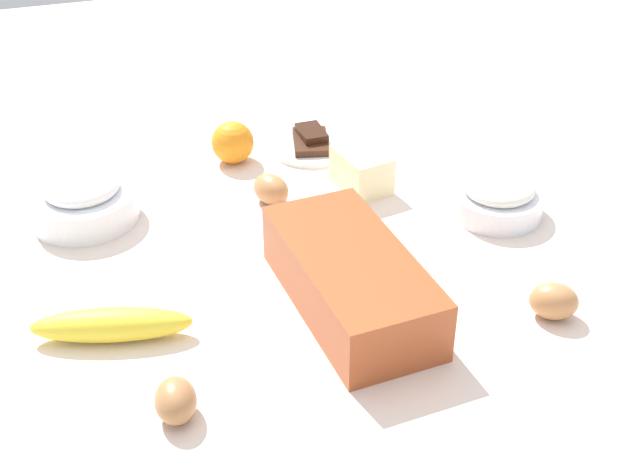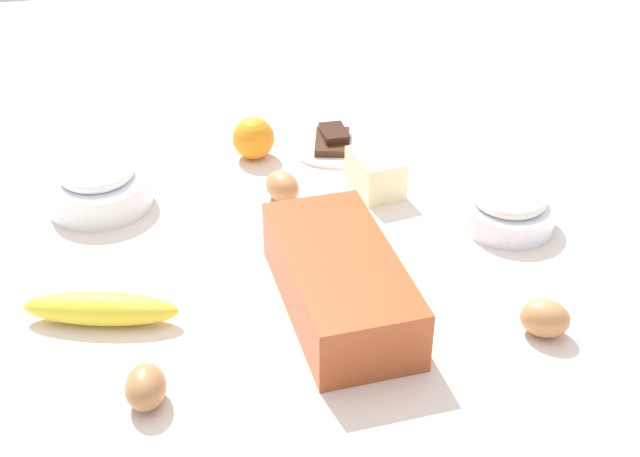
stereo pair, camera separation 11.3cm
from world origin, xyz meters
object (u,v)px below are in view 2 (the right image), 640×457
butter_block (376,173)px  banana (101,309)px  orange_fruit (253,138)px  egg_beside_bowl (146,387)px  egg_loose (545,318)px  chocolate_plate (333,144)px  flour_bowl (509,208)px  sugar_bowl (98,185)px  egg_near_butter (282,187)px  loaf_pan (338,280)px

butter_block → banana: bearing=120.7°
orange_fruit → egg_beside_bowl: orange_fruit is taller
banana → egg_beside_bowl: size_ratio=3.26×
banana → egg_loose: 0.53m
butter_block → chocolate_plate: size_ratio=0.69×
flour_bowl → sugar_bowl: (0.17, 0.57, 0.00)m
orange_fruit → chocolate_plate: (-0.00, -0.13, -0.02)m
egg_loose → egg_near_butter: bearing=34.6°
flour_bowl → chocolate_plate: flour_bowl is taller
butter_block → egg_beside_bowl: 0.53m
banana → butter_block: bearing=-59.3°
banana → egg_near_butter: bearing=-47.4°
loaf_pan → orange_fruit: size_ratio=4.24×
sugar_bowl → egg_beside_bowl: 0.43m
banana → egg_near_butter: egg_near_butter is taller
egg_near_butter → egg_beside_bowl: bearing=151.5°
flour_bowl → egg_beside_bowl: size_ratio=2.26×
orange_fruit → egg_loose: 0.58m
loaf_pan → flour_bowl: 0.31m
sugar_bowl → chocolate_plate: size_ratio=1.18×
banana → egg_loose: size_ratio=3.20×
sugar_bowl → banana: bearing=-178.8°
sugar_bowl → butter_block: size_ratio=1.71×
banana → egg_loose: (-0.13, -0.51, 0.00)m
egg_near_butter → chocolate_plate: (0.14, -0.11, -0.01)m
loaf_pan → butter_block: 0.30m
egg_loose → chocolate_plate: 0.53m
orange_fruit → chocolate_plate: orange_fruit is taller
loaf_pan → sugar_bowl: loaf_pan is taller
egg_beside_bowl → egg_near_butter: bearing=-28.5°
loaf_pan → chocolate_plate: bearing=-15.6°
flour_bowl → chocolate_plate: (0.28, 0.20, -0.02)m
banana → sugar_bowl: bearing=1.2°
flour_bowl → egg_near_butter: flour_bowl is taller
sugar_bowl → egg_loose: bearing=-128.1°
banana → orange_fruit: (0.38, -0.24, 0.01)m
egg_near_butter → chocolate_plate: 0.18m
orange_fruit → egg_near_butter: orange_fruit is taller
sugar_bowl → orange_fruit: bearing=-67.0°
flour_bowl → sugar_bowl: sugar_bowl is taller
loaf_pan → orange_fruit: 0.42m
sugar_bowl → egg_beside_bowl: sugar_bowl is taller
banana → egg_beside_bowl: bearing=-161.8°
orange_fruit → chocolate_plate: 0.13m
egg_beside_bowl → orange_fruit: bearing=-19.5°
banana → egg_loose: egg_loose is taller
egg_beside_bowl → chocolate_plate: (0.53, -0.32, -0.01)m
egg_near_butter → egg_loose: 0.45m
loaf_pan → banana: size_ratio=1.52×
loaf_pan → chocolate_plate: size_ratio=2.22×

